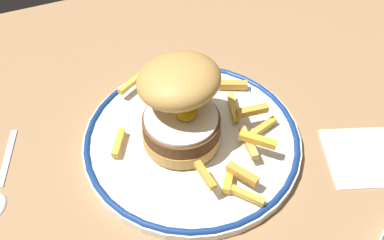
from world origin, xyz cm
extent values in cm
cube|color=#97714B|center=(0.00, 0.00, -2.00)|extent=(124.54, 81.41, 4.00)
cylinder|color=white|center=(1.39, 1.75, 0.60)|extent=(27.95, 27.95, 1.20)
torus|color=navy|center=(1.39, 1.75, 1.20)|extent=(27.55, 27.55, 0.80)
cylinder|color=#C08D42|center=(0.41, 1.79, 2.50)|extent=(9.82, 9.82, 1.80)
cylinder|color=#55341A|center=(0.41, 1.79, 4.38)|extent=(9.58, 9.58, 1.97)
cylinder|color=white|center=(0.41, 1.79, 5.62)|extent=(8.95, 8.95, 0.50)
ellipsoid|color=yellow|center=(0.64, 1.71, 6.29)|extent=(2.60, 2.60, 1.40)
ellipsoid|color=#BB8B46|center=(0.51, 3.77, 9.82)|extent=(14.21, 14.34, 5.83)
cube|color=gold|center=(2.60, -6.52, 2.06)|extent=(2.43, 3.03, 0.92)
cube|color=gold|center=(8.22, 3.95, 2.05)|extent=(2.16, 4.78, 0.90)
cube|color=gold|center=(-3.24, 12.80, 2.73)|extent=(4.30, 3.01, 0.75)
cube|color=gold|center=(-0.20, -5.76, 3.60)|extent=(1.21, 3.97, 0.80)
cube|color=gold|center=(10.22, -0.67, 2.00)|extent=(4.53, 2.16, 0.80)
cube|color=gold|center=(3.84, -9.11, 2.00)|extent=(3.22, 3.63, 0.79)
cube|color=gold|center=(7.77, -3.58, 3.89)|extent=(3.91, 3.82, 0.92)
cube|color=#E8A94E|center=(6.97, -2.86, 2.89)|extent=(1.40, 4.82, 0.86)
cube|color=gold|center=(9.97, 7.84, 2.09)|extent=(4.14, 2.48, 0.98)
cube|color=gold|center=(9.28, 0.90, 3.98)|extent=(4.22, 1.38, 0.95)
cube|color=gold|center=(-7.66, 3.78, 2.01)|extent=(2.75, 4.11, 0.82)
cube|color=gold|center=(4.20, -6.84, 3.07)|extent=(2.90, 3.95, 0.98)
cube|color=silver|center=(-21.16, 8.32, 0.20)|extent=(3.55, 8.80, 0.32)
cube|color=white|center=(21.20, -8.58, 0.20)|extent=(12.85, 12.23, 0.40)
camera|label=1|loc=(-12.34, -32.51, 45.86)|focal=42.32mm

